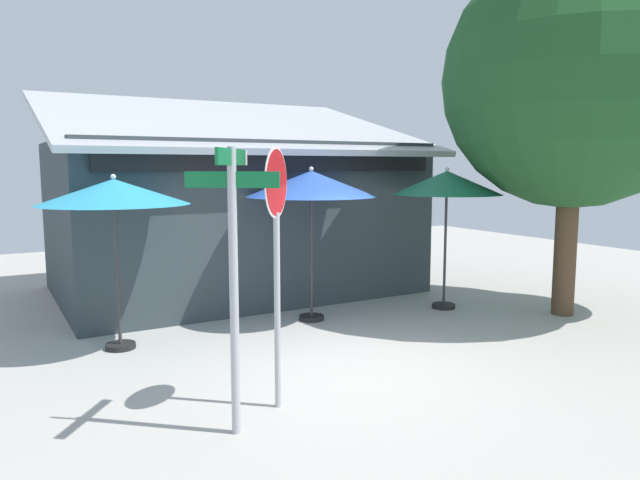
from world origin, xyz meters
name	(u,v)px	position (x,y,z in m)	size (l,w,h in m)	color
ground_plane	(355,370)	(0.00, 0.00, -0.05)	(28.00, 28.00, 0.10)	#ADA8A0
cafe_building	(233,213)	(0.49, 5.60, 1.69)	(7.69, 5.36, 4.36)	#333D42
street_sign_post	(233,258)	(-2.15, -1.08, 1.81)	(0.77, 0.82, 2.91)	#A8AAB2
stop_sign	(277,229)	(-1.50, -0.70, 2.04)	(0.54, 0.57, 2.92)	#A8AAB2
patio_umbrella_teal_left	(114,193)	(-2.61, 2.41, 2.32)	(2.18, 2.18, 2.60)	black
patio_umbrella_royal_blue_center	(311,185)	(0.68, 2.43, 2.39)	(2.28, 2.28, 2.71)	black
patio_umbrella_forest_green_right	(447,184)	(3.32, 1.93, 2.38)	(2.06, 2.06, 2.70)	black
shade_tree	(587,83)	(5.12, 0.38, 4.16)	(4.93, 4.59, 6.55)	brown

